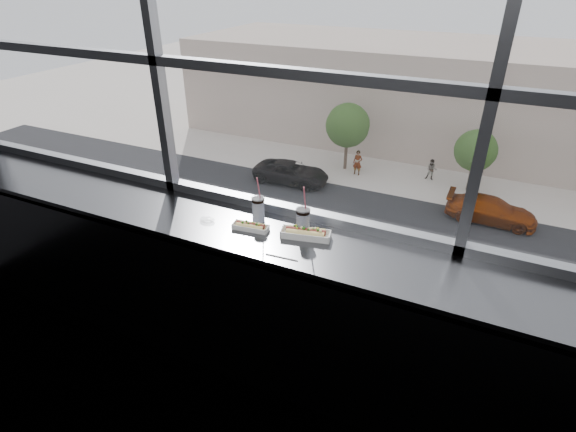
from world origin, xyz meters
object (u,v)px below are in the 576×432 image
at_px(car_far_a, 291,169).
at_px(tree_center, 476,151).
at_px(hotdog_tray_left, 251,226).
at_px(car_near_b, 265,228).
at_px(loose_straw, 282,257).
at_px(pedestrian_b, 432,168).
at_px(car_near_d, 558,298).
at_px(hotdog_tray_right, 306,233).
at_px(wrapper, 207,220).
at_px(soda_cup_left, 258,208).
at_px(tree_left, 348,125).
at_px(car_far_b, 492,206).
at_px(pedestrian_a, 358,160).
at_px(car_near_c, 451,275).
at_px(soda_cup_right, 303,220).
at_px(car_near_a, 194,211).

relative_size(car_far_a, tree_center, 1.37).
distance_m(hotdog_tray_left, car_near_b, 21.51).
bearing_deg(loose_straw, car_near_b, 113.96).
height_order(car_far_a, pedestrian_b, car_far_a).
distance_m(loose_straw, tree_center, 29.93).
xyz_separation_m(loose_straw, car_near_d, (4.96, 16.48, -10.93)).
relative_size(hotdog_tray_right, car_near_b, 0.05).
bearing_deg(hotdog_tray_left, wrapper, 179.60).
height_order(soda_cup_left, tree_left, soda_cup_left).
height_order(car_far_a, tree_left, tree_left).
bearing_deg(loose_straw, tree_center, 84.62).
distance_m(loose_straw, car_far_b, 26.93).
height_order(wrapper, car_far_b, wrapper).
bearing_deg(loose_straw, soda_cup_left, 130.15).
relative_size(soda_cup_left, pedestrian_b, 0.17).
height_order(car_far_b, pedestrian_a, pedestrian_a).
height_order(loose_straw, wrapper, wrapper).
distance_m(car_far_b, car_near_c, 8.10).
distance_m(pedestrian_b, tree_center, 3.33).
bearing_deg(pedestrian_b, loose_straw, -85.43).
relative_size(tree_left, tree_center, 1.17).
relative_size(soda_cup_right, car_near_c, 0.06).
distance_m(car_near_a, pedestrian_a, 12.97).
bearing_deg(car_near_c, soda_cup_right, -179.14).
bearing_deg(soda_cup_right, tree_center, 89.43).
bearing_deg(soda_cup_right, car_near_d, 72.98).
relative_size(soda_cup_left, car_far_a, 0.05).
bearing_deg(soda_cup_right, pedestrian_a, 105.04).
bearing_deg(soda_cup_right, hotdog_tray_right, -43.99).
bearing_deg(car_near_b, pedestrian_a, -16.03).
height_order(wrapper, car_near_c, wrapper).
distance_m(car_near_d, pedestrian_b, 14.62).
xyz_separation_m(hotdog_tray_left, car_near_b, (-8.74, 16.28, -11.00)).
xyz_separation_m(loose_straw, pedestrian_b, (-2.33, 29.15, -11.15)).
bearing_deg(car_near_c, tree_center, 4.87).
distance_m(car_near_c, car_near_d, 4.32).
distance_m(soda_cup_right, car_near_a, 23.95).
distance_m(loose_straw, car_near_a, 24.10).
relative_size(car_near_b, car_near_a, 1.02).
distance_m(hotdog_tray_right, car_near_d, 20.19).
xyz_separation_m(car_near_b, pedestrian_a, (1.66, 11.32, 0.02)).
xyz_separation_m(car_near_d, tree_center, (-4.68, 12.00, 1.74)).
distance_m(hotdog_tray_left, car_far_a, 28.82).
relative_size(soda_cup_left, tree_center, 0.07).
height_order(hotdog_tray_right, car_near_a, hotdog_tray_right).
distance_m(hotdog_tray_left, pedestrian_b, 31.09).
xyz_separation_m(tree_left, tree_center, (8.82, 0.00, -0.49)).
bearing_deg(tree_center, tree_left, -180.00).
relative_size(loose_straw, car_near_b, 0.03).
bearing_deg(car_near_a, soda_cup_left, -135.10).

